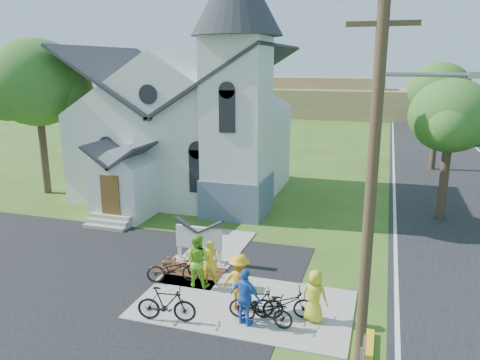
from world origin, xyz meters
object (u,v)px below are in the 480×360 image
(bike_3, at_px, (256,303))
(bike_4, at_px, (284,303))
(bike_0, at_px, (173,269))
(cyclist_1, at_px, (197,260))
(utility_pole, at_px, (376,165))
(cyclist_4, at_px, (315,296))
(cyclist_3, at_px, (239,282))
(church_sign, at_px, (199,238))
(cyclist_0, at_px, (210,262))
(cyclist_2, at_px, (245,297))
(bike_1, at_px, (166,304))
(bike_2, at_px, (264,310))

(bike_3, bearing_deg, bike_4, -82.87)
(bike_0, relative_size, cyclist_1, 0.99)
(utility_pole, height_order, cyclist_4, utility_pole)
(utility_pole, xyz_separation_m, bike_3, (-3.25, 1.25, -4.84))
(cyclist_3, relative_size, bike_4, 1.00)
(cyclist_3, bearing_deg, bike_4, 178.76)
(bike_0, xyz_separation_m, bike_4, (4.31, -1.20, -0.01))
(utility_pole, bearing_deg, cyclist_1, 154.79)
(church_sign, xyz_separation_m, bike_0, (-0.20, -1.95, -0.48))
(church_sign, bearing_deg, utility_pole, -35.60)
(bike_0, height_order, cyclist_1, cyclist_1)
(church_sign, relative_size, cyclist_4, 1.33)
(utility_pole, bearing_deg, cyclist_0, 150.75)
(bike_0, height_order, cyclist_2, cyclist_2)
(utility_pole, bearing_deg, bike_1, 177.05)
(church_sign, bearing_deg, bike_3, -46.11)
(cyclist_2, xyz_separation_m, bike_2, (0.54, 0.19, -0.42))
(utility_pole, height_order, cyclist_0, utility_pole)
(cyclist_3, xyz_separation_m, bike_4, (1.48, -0.13, -0.44))
(bike_1, height_order, bike_3, bike_1)
(cyclist_1, relative_size, bike_2, 1.06)
(church_sign, height_order, cyclist_4, cyclist_4)
(bike_3, height_order, cyclist_4, cyclist_4)
(church_sign, xyz_separation_m, cyclist_1, (0.73, -1.95, -0.02))
(bike_3, relative_size, bike_4, 0.91)
(bike_3, distance_m, bike_4, 0.85)
(cyclist_0, bearing_deg, bike_1, 61.91)
(cyclist_1, relative_size, bike_1, 1.04)
(cyclist_3, height_order, bike_3, cyclist_3)
(church_sign, distance_m, bike_4, 5.20)
(utility_pole, xyz_separation_m, bike_2, (-2.93, 1.02, -4.88))
(bike_1, bearing_deg, church_sign, -0.11)
(cyclist_1, height_order, bike_2, cyclist_1)
(cyclist_3, distance_m, bike_3, 0.91)
(cyclist_2, relative_size, bike_4, 0.96)
(bike_4, bearing_deg, bike_1, 92.99)
(utility_pole, bearing_deg, bike_3, 158.90)
(cyclist_1, distance_m, bike_4, 3.62)
(bike_0, height_order, cyclist_4, cyclist_4)
(cyclist_1, bearing_deg, bike_2, 148.70)
(utility_pole, bearing_deg, bike_0, 157.86)
(bike_2, distance_m, bike_3, 0.40)
(bike_2, height_order, bike_4, bike_4)
(cyclist_2, xyz_separation_m, bike_4, (1.02, 0.72, -0.40))
(bike_4, bearing_deg, cyclist_4, -100.52)
(cyclist_0, height_order, bike_4, cyclist_0)
(church_sign, height_order, bike_4, church_sign)
(cyclist_1, bearing_deg, bike_4, 159.93)
(bike_4, bearing_deg, church_sign, 35.17)
(bike_0, relative_size, cyclist_2, 1.07)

